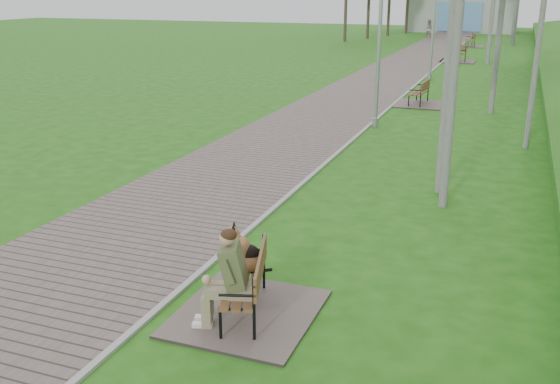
# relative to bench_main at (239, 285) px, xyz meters

# --- Properties ---
(ground) EXTENTS (120.00, 120.00, 0.00)m
(ground) POSITION_rel_bench_main_xyz_m (-1.05, 6.47, -0.42)
(ground) COLOR #1E5710
(ground) RESTS_ON ground
(walkway) EXTENTS (3.50, 67.00, 0.04)m
(walkway) POSITION_rel_bench_main_xyz_m (-2.80, 27.97, -0.40)
(walkway) COLOR #635550
(walkway) RESTS_ON ground
(kerb) EXTENTS (0.10, 67.00, 0.05)m
(kerb) POSITION_rel_bench_main_xyz_m (-1.05, 27.97, -0.40)
(kerb) COLOR #999993
(kerb) RESTS_ON ground
(building_north) EXTENTS (10.00, 5.20, 4.00)m
(building_north) POSITION_rel_bench_main_xyz_m (-2.55, 57.44, 1.57)
(building_north) COLOR #9E9E99
(building_north) RESTS_ON ground
(bench_main) EXTENTS (1.74, 1.94, 1.52)m
(bench_main) POSITION_rel_bench_main_xyz_m (0.00, 0.00, 0.00)
(bench_main) COLOR #635550
(bench_main) RESTS_ON ground
(bench_second) EXTENTS (1.75, 1.95, 1.08)m
(bench_second) POSITION_rel_bench_main_xyz_m (-0.22, 16.30, -0.23)
(bench_second) COLOR #635550
(bench_second) RESTS_ON ground
(bench_third) EXTENTS (1.93, 2.15, 1.19)m
(bench_third) POSITION_rel_bench_main_xyz_m (-0.30, 31.07, -0.20)
(bench_third) COLOR #635550
(bench_third) RESTS_ON ground
(bench_far) EXTENTS (1.87, 2.08, 1.15)m
(bench_far) POSITION_rel_bench_main_xyz_m (-0.40, 41.16, -0.21)
(bench_far) COLOR #635550
(bench_far) RESTS_ON ground
(lamp_post_near) EXTENTS (0.19, 0.19, 4.88)m
(lamp_post_near) POSITION_rel_bench_main_xyz_m (-0.84, 11.95, 1.86)
(lamp_post_near) COLOR #A2A5AB
(lamp_post_near) RESTS_ON ground
(lamp_post_second) EXTENTS (0.21, 0.21, 5.51)m
(lamp_post_second) POSITION_rel_bench_main_xyz_m (-0.72, 22.80, 2.15)
(lamp_post_second) COLOR #A2A5AB
(lamp_post_second) RESTS_ON ground
(lamp_post_third) EXTENTS (0.21, 0.21, 5.50)m
(lamp_post_third) POSITION_rel_bench_main_xyz_m (-0.88, 37.33, 2.15)
(lamp_post_third) COLOR #A2A5AB
(lamp_post_third) RESTS_ON ground
(pedestrian_near) EXTENTS (0.66, 0.49, 1.63)m
(pedestrian_near) POSITION_rel_bench_main_xyz_m (-2.77, 52.21, 0.39)
(pedestrian_near) COLOR white
(pedestrian_near) RESTS_ON ground
(pedestrian_far) EXTENTS (0.84, 0.70, 1.56)m
(pedestrian_far) POSITION_rel_bench_main_xyz_m (-4.25, 47.31, 0.35)
(pedestrian_far) COLOR #9F938A
(pedestrian_far) RESTS_ON ground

